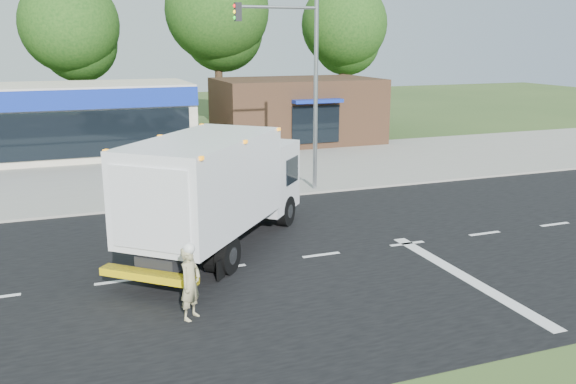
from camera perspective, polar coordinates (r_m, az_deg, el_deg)
name	(u,v)px	position (r m, az deg, el deg)	size (l,w,h in m)	color
ground	(321,255)	(18.60, 3.11, -5.94)	(120.00, 120.00, 0.00)	#385123
road_asphalt	(321,255)	(18.60, 3.12, -5.93)	(60.00, 14.00, 0.02)	black
sidewalk	(244,192)	(25.98, -4.12, 0.00)	(60.00, 2.40, 0.12)	gray
parking_apron	(212,167)	(31.46, -7.12, 2.32)	(60.00, 9.00, 0.02)	gray
lane_markings	(382,264)	(18.04, 8.81, -6.69)	(55.20, 7.00, 0.01)	silver
ems_box_truck	(217,184)	(18.58, -6.63, 0.77)	(7.32, 7.93, 3.67)	black
emergency_worker	(190,282)	(14.41, -9.13, -8.31)	(0.75, 0.75, 1.87)	tan
retail_strip_mall	(23,122)	(36.24, -23.55, 6.02)	(18.00, 6.20, 4.00)	#BEB59E
brown_storefront	(297,111)	(38.87, 0.85, 7.63)	(10.00, 6.70, 4.00)	#382316
traffic_signal_pole	(301,76)	(25.44, 1.26, 10.83)	(3.51, 0.25, 8.00)	gray
background_trees	(148,24)	(44.61, -12.94, 15.04)	(36.77, 7.39, 12.10)	#332114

